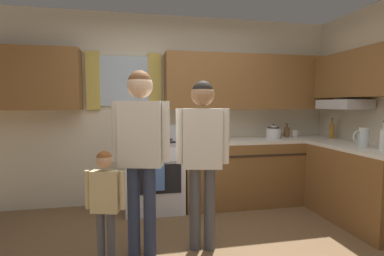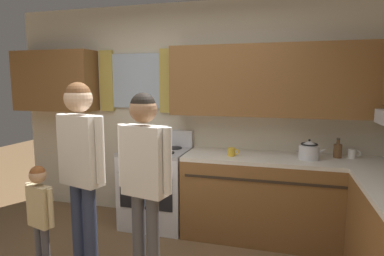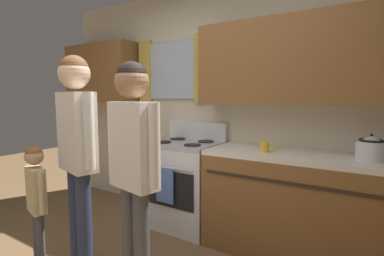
{
  "view_description": "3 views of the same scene",
  "coord_description": "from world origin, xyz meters",
  "px_view_note": "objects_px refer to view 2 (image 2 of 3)",
  "views": [
    {
      "loc": [
        -0.58,
        -2.21,
        1.38
      ],
      "look_at": [
        0.06,
        0.89,
        1.12
      ],
      "focal_mm": 27.11,
      "sensor_mm": 36.0,
      "label": 1
    },
    {
      "loc": [
        1.09,
        -1.93,
        1.67
      ],
      "look_at": [
        0.26,
        1.01,
        1.25
      ],
      "focal_mm": 30.65,
      "sensor_mm": 36.0,
      "label": 2
    },
    {
      "loc": [
        1.33,
        -0.95,
        1.37
      ],
      "look_at": [
        0.34,
        0.63,
        1.17
      ],
      "focal_mm": 26.63,
      "sensor_mm": 36.0,
      "label": 3
    }
  ],
  "objects_px": {
    "stove_oven": "(157,186)",
    "bottle_squat_brown": "(338,150)",
    "stovetop_kettle": "(309,150)",
    "adult_in_plaid": "(144,168)",
    "small_child": "(40,210)",
    "adult_holding_child": "(81,158)",
    "mug_ceramic_white": "(353,154)",
    "mug_mustard_yellow": "(232,152)"
  },
  "relations": [
    {
      "from": "mug_mustard_yellow",
      "to": "bottle_squat_brown",
      "type": "bearing_deg",
      "value": 11.69
    },
    {
      "from": "stove_oven",
      "to": "bottle_squat_brown",
      "type": "relative_size",
      "value": 5.37
    },
    {
      "from": "stovetop_kettle",
      "to": "adult_holding_child",
      "type": "relative_size",
      "value": 0.16
    },
    {
      "from": "stovetop_kettle",
      "to": "small_child",
      "type": "distance_m",
      "value": 2.56
    },
    {
      "from": "mug_mustard_yellow",
      "to": "stovetop_kettle",
      "type": "relative_size",
      "value": 0.44
    },
    {
      "from": "mug_mustard_yellow",
      "to": "adult_in_plaid",
      "type": "bearing_deg",
      "value": -116.24
    },
    {
      "from": "bottle_squat_brown",
      "to": "adult_holding_child",
      "type": "relative_size",
      "value": 0.12
    },
    {
      "from": "stove_oven",
      "to": "adult_holding_child",
      "type": "bearing_deg",
      "value": -99.58
    },
    {
      "from": "adult_in_plaid",
      "to": "small_child",
      "type": "distance_m",
      "value": 0.96
    },
    {
      "from": "adult_holding_child",
      "to": "adult_in_plaid",
      "type": "xyz_separation_m",
      "value": [
        0.57,
        0.0,
        -0.05
      ]
    },
    {
      "from": "bottle_squat_brown",
      "to": "adult_in_plaid",
      "type": "distance_m",
      "value": 2.05
    },
    {
      "from": "mug_ceramic_white",
      "to": "bottle_squat_brown",
      "type": "bearing_deg",
      "value": -173.87
    },
    {
      "from": "stove_oven",
      "to": "stovetop_kettle",
      "type": "distance_m",
      "value": 1.75
    },
    {
      "from": "bottle_squat_brown",
      "to": "stovetop_kettle",
      "type": "height_order",
      "value": "stovetop_kettle"
    },
    {
      "from": "stovetop_kettle",
      "to": "mug_ceramic_white",
      "type": "bearing_deg",
      "value": 21.09
    },
    {
      "from": "mug_ceramic_white",
      "to": "adult_in_plaid",
      "type": "bearing_deg",
      "value": -143.07
    },
    {
      "from": "adult_in_plaid",
      "to": "small_child",
      "type": "bearing_deg",
      "value": -169.2
    },
    {
      "from": "mug_mustard_yellow",
      "to": "small_child",
      "type": "xyz_separation_m",
      "value": [
        -1.4,
        -1.24,
        -0.32
      ]
    },
    {
      "from": "stove_oven",
      "to": "bottle_squat_brown",
      "type": "height_order",
      "value": "bottle_squat_brown"
    },
    {
      "from": "stove_oven",
      "to": "mug_mustard_yellow",
      "type": "xyz_separation_m",
      "value": [
        0.9,
        -0.09,
        0.48
      ]
    },
    {
      "from": "small_child",
      "to": "stove_oven",
      "type": "bearing_deg",
      "value": 69.43
    },
    {
      "from": "stove_oven",
      "to": "small_child",
      "type": "distance_m",
      "value": 1.43
    },
    {
      "from": "stove_oven",
      "to": "small_child",
      "type": "xyz_separation_m",
      "value": [
        -0.5,
        -1.33,
        0.16
      ]
    },
    {
      "from": "small_child",
      "to": "adult_in_plaid",
      "type": "bearing_deg",
      "value": 10.8
    },
    {
      "from": "stove_oven",
      "to": "stovetop_kettle",
      "type": "relative_size",
      "value": 4.02
    },
    {
      "from": "stovetop_kettle",
      "to": "adult_holding_child",
      "type": "distance_m",
      "value": 2.19
    },
    {
      "from": "stove_oven",
      "to": "adult_in_plaid",
      "type": "xyz_separation_m",
      "value": [
        0.37,
        -1.16,
        0.54
      ]
    },
    {
      "from": "stove_oven",
      "to": "adult_in_plaid",
      "type": "height_order",
      "value": "adult_in_plaid"
    },
    {
      "from": "stove_oven",
      "to": "adult_holding_child",
      "type": "xyz_separation_m",
      "value": [
        -0.2,
        -1.16,
        0.59
      ]
    },
    {
      "from": "stove_oven",
      "to": "stovetop_kettle",
      "type": "height_order",
      "value": "stovetop_kettle"
    },
    {
      "from": "stovetop_kettle",
      "to": "adult_in_plaid",
      "type": "xyz_separation_m",
      "value": [
        -1.3,
        -1.14,
        0.01
      ]
    },
    {
      "from": "bottle_squat_brown",
      "to": "mug_mustard_yellow",
      "type": "xyz_separation_m",
      "value": [
        -1.06,
        -0.22,
        -0.03
      ]
    },
    {
      "from": "adult_holding_child",
      "to": "adult_in_plaid",
      "type": "height_order",
      "value": "adult_holding_child"
    },
    {
      "from": "bottle_squat_brown",
      "to": "mug_ceramic_white",
      "type": "relative_size",
      "value": 1.63
    },
    {
      "from": "small_child",
      "to": "mug_ceramic_white",
      "type": "bearing_deg",
      "value": 29.46
    },
    {
      "from": "adult_in_plaid",
      "to": "stove_oven",
      "type": "bearing_deg",
      "value": 107.66
    },
    {
      "from": "stove_oven",
      "to": "adult_holding_child",
      "type": "height_order",
      "value": "adult_holding_child"
    },
    {
      "from": "stovetop_kettle",
      "to": "small_child",
      "type": "bearing_deg",
      "value": -149.0
    },
    {
      "from": "adult_in_plaid",
      "to": "small_child",
      "type": "relative_size",
      "value": 1.59
    },
    {
      "from": "stove_oven",
      "to": "mug_mustard_yellow",
      "type": "distance_m",
      "value": 1.02
    },
    {
      "from": "small_child",
      "to": "mug_mustard_yellow",
      "type": "bearing_deg",
      "value": 41.54
    },
    {
      "from": "mug_mustard_yellow",
      "to": "adult_holding_child",
      "type": "xyz_separation_m",
      "value": [
        -1.09,
        -1.07,
        0.11
      ]
    }
  ]
}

